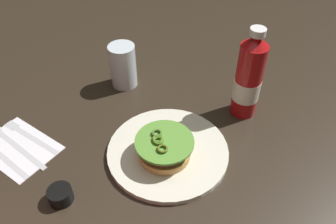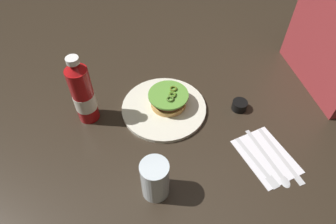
{
  "view_description": "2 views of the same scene",
  "coord_description": "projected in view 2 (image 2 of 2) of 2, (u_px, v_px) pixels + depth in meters",
  "views": [
    {
      "loc": [
        -0.44,
        0.31,
        0.57
      ],
      "look_at": [
        -0.03,
        -0.04,
        0.08
      ],
      "focal_mm": 35.65,
      "sensor_mm": 36.0,
      "label": 1
    },
    {
      "loc": [
        0.55,
        -0.12,
        0.71
      ],
      "look_at": [
        -0.0,
        -0.01,
        0.06
      ],
      "focal_mm": 31.41,
      "sensor_mm": 36.0,
      "label": 2
    }
  ],
  "objects": [
    {
      "name": "burger_sandwich",
      "position": [
        168.0,
        99.0,
        0.93
      ],
      "size": [
        0.13,
        0.13,
        0.05
      ],
      "color": "tan",
      "rests_on": "dinner_plate"
    },
    {
      "name": "dinner_plate",
      "position": [
        164.0,
        108.0,
        0.94
      ],
      "size": [
        0.27,
        0.27,
        0.01
      ],
      "primitive_type": "cylinder",
      "color": "silver",
      "rests_on": "ground_plane"
    },
    {
      "name": "napkin",
      "position": [
        266.0,
        156.0,
        0.83
      ],
      "size": [
        0.2,
        0.17,
        0.0
      ],
      "primitive_type": "cube",
      "rotation": [
        0.0,
        0.0,
        0.25
      ],
      "color": "white",
      "rests_on": "ground_plane"
    },
    {
      "name": "ground_plane",
      "position": [
        171.0,
        125.0,
        0.91
      ],
      "size": [
        3.0,
        3.0,
        0.0
      ],
      "primitive_type": "plane",
      "color": "#2D241A"
    },
    {
      "name": "butter_knife",
      "position": [
        283.0,
        158.0,
        0.82
      ],
      "size": [
        0.2,
        0.05,
        0.0
      ],
      "color": "silver",
      "rests_on": "napkin"
    },
    {
      "name": "spoon_utensil",
      "position": [
        273.0,
        164.0,
        0.81
      ],
      "size": [
        0.2,
        0.05,
        0.0
      ],
      "color": "silver",
      "rests_on": "napkin"
    },
    {
      "name": "fork_utensil",
      "position": [
        260.0,
        166.0,
        0.81
      ],
      "size": [
        0.18,
        0.06,
        0.0
      ],
      "color": "silver",
      "rests_on": "napkin"
    },
    {
      "name": "ketchup_bottle",
      "position": [
        83.0,
        94.0,
        0.85
      ],
      "size": [
        0.06,
        0.06,
        0.23
      ],
      "color": "#AD1114",
      "rests_on": "ground_plane"
    },
    {
      "name": "condiment_cup",
      "position": [
        239.0,
        105.0,
        0.94
      ],
      "size": [
        0.05,
        0.05,
        0.03
      ],
      "primitive_type": "cylinder",
      "color": "black",
      "rests_on": "ground_plane"
    },
    {
      "name": "water_glass",
      "position": [
        155.0,
        179.0,
        0.72
      ],
      "size": [
        0.07,
        0.07,
        0.12
      ],
      "primitive_type": "cylinder",
      "color": "silver",
      "rests_on": "ground_plane"
    }
  ]
}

